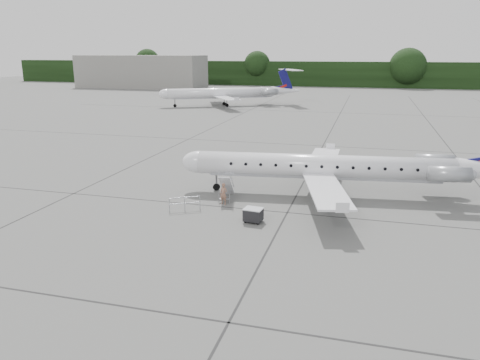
% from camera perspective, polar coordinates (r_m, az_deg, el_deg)
% --- Properties ---
extents(ground, '(320.00, 320.00, 0.00)m').
position_cam_1_polar(ground, '(30.95, 12.97, -5.99)').
color(ground, slate).
rests_on(ground, ground).
extents(treeline, '(260.00, 4.00, 8.00)m').
position_cam_1_polar(treeline, '(159.05, 15.44, 12.28)').
color(treeline, black).
rests_on(treeline, ground).
extents(terminal_building, '(40.00, 14.00, 10.00)m').
position_cam_1_polar(terminal_building, '(156.01, -11.92, 12.82)').
color(terminal_building, slate).
rests_on(terminal_building, ground).
extents(main_regional_jet, '(27.55, 21.32, 6.54)m').
position_cam_1_polar(main_regional_jet, '(37.18, 10.17, 3.03)').
color(main_regional_jet, silver).
rests_on(main_regional_jet, ground).
extents(airstair, '(1.13, 2.46, 2.05)m').
position_cam_1_polar(airstair, '(36.15, -1.64, -0.76)').
color(airstair, silver).
rests_on(airstair, ground).
extents(passenger, '(0.67, 0.52, 1.63)m').
position_cam_1_polar(passenger, '(34.95, -2.02, -1.69)').
color(passenger, '#91634F').
rests_on(passenger, ground).
extents(safety_railing, '(1.95, 1.16, 1.00)m').
position_cam_1_polar(safety_railing, '(33.87, -6.75, -2.92)').
color(safety_railing, '#979A9F').
rests_on(safety_railing, ground).
extents(baggage_cart, '(1.27, 1.07, 1.02)m').
position_cam_1_polar(baggage_cart, '(31.42, 1.62, -4.27)').
color(baggage_cart, black).
rests_on(baggage_cart, ground).
extents(bg_regional_left, '(35.09, 31.91, 7.53)m').
position_cam_1_polar(bg_regional_left, '(99.74, -2.40, 11.15)').
color(bg_regional_left, silver).
rests_on(bg_regional_left, ground).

